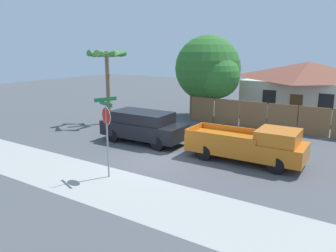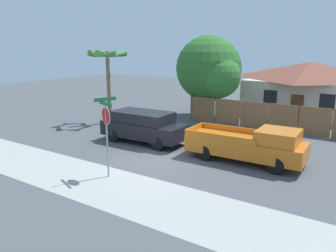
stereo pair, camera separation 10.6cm
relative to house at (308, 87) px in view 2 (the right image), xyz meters
The scene contains 9 objects.
ground_plane 17.03m from the house, 103.09° to the right, with size 80.00×80.00×0.00m, color #4C4F54.
sidewalk_strip 20.53m from the house, 100.80° to the right, with size 36.00×3.20×0.01m.
wooden_fence 7.56m from the house, 90.41° to the right, with size 13.58×0.12×1.90m.
house is the anchor object (origin of this frame).
oak_tree 8.65m from the house, 134.00° to the right, with size 5.23×4.98×6.29m.
palm_tree 16.32m from the house, 133.64° to the right, with size 2.57×2.77×5.19m.
red_suv 15.62m from the house, 112.98° to the right, with size 4.95×2.10×1.79m.
orange_pickup 14.39m from the house, 89.24° to the right, with size 5.54×2.06×1.74m.
stop_sign 19.77m from the house, 102.16° to the right, with size 1.02×0.92×3.38m.
Camera 2 is at (8.86, -12.37, 5.28)m, focal length 35.00 mm.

